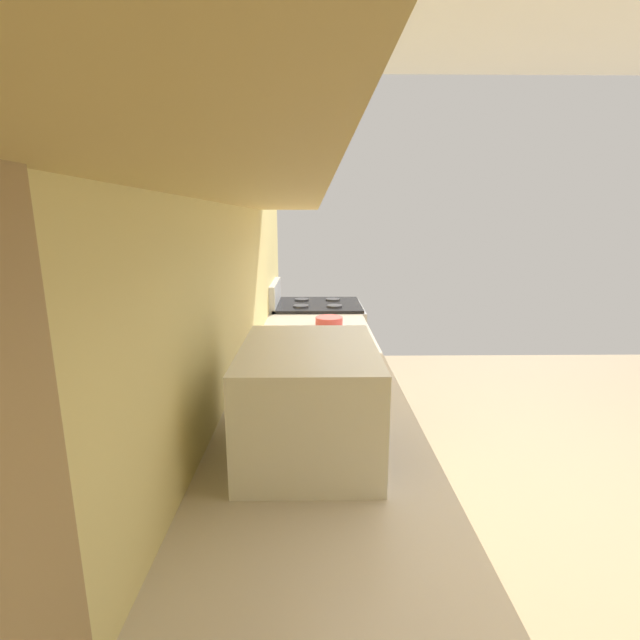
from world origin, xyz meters
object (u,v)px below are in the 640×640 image
Objects in this scene: bowl at (329,321)px; kettle at (335,349)px; microwave at (310,399)px; oven_range at (318,363)px.

bowl is 0.95× the size of kettle.
kettle is (0.74, -0.10, -0.08)m from microwave.
microwave is 1.46m from bowl.
microwave reaches higher than kettle.
microwave is 2.93× the size of bowl.
kettle is at bearing -7.87° from microwave.
oven_range reaches higher than kettle.
oven_range is at bearing 2.71° from kettle.
microwave reaches higher than oven_range.
kettle is (-1.34, -0.06, 0.51)m from oven_range.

